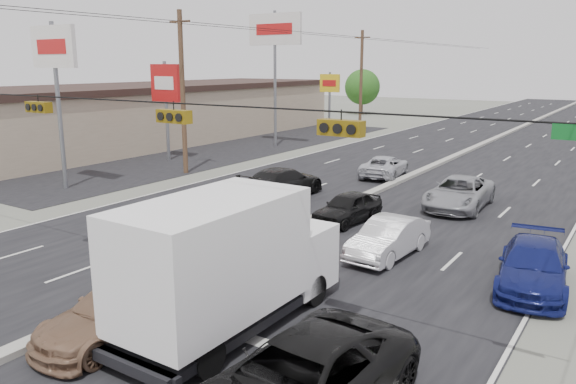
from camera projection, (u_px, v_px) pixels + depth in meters
name	position (u px, v px, depth m)	size (l,w,h in m)	color
ground	(146.00, 296.00, 16.89)	(200.00, 200.00, 0.00)	#606356
road_surface	(453.00, 158.00, 41.35)	(20.00, 160.00, 0.02)	black
center_median	(453.00, 157.00, 41.33)	(0.50, 160.00, 0.20)	gray
strip_mall	(152.00, 115.00, 50.65)	(12.00, 42.00, 4.60)	tan
parking_lot	(230.00, 148.00, 46.36)	(10.00, 42.00, 0.02)	black
utility_pole_left_b	(183.00, 92.00, 34.66)	(1.60, 0.30, 10.00)	#422D1E
utility_pole_left_c	(361.00, 82.00, 55.05)	(1.60, 0.30, 10.00)	#422D1E
traffic_signals	(171.00, 115.00, 14.92)	(25.00, 0.30, 0.54)	black
pole_sign_near	(55.00, 60.00, 29.86)	(3.50, 0.25, 9.00)	slate
pole_sign_mid	(166.00, 89.00, 39.51)	(2.60, 0.25, 7.00)	slate
pole_sign_billboard	(275.00, 38.00, 45.49)	(5.00, 0.25, 11.00)	slate
pole_sign_far	(330.00, 88.00, 57.07)	(2.20, 0.25, 6.00)	slate
tree_left_far	(362.00, 87.00, 76.74)	(4.80, 4.80, 6.12)	#382619
box_truck	(229.00, 262.00, 14.37)	(2.58, 7.15, 3.62)	black
tan_sedan	(122.00, 311.00, 14.24)	(1.95, 4.79, 1.39)	brown
red_sedan	(255.00, 250.00, 18.97)	(1.42, 4.09, 1.35)	#AE0A13
black_suv	(301.00, 383.00, 10.81)	(2.65, 5.76, 1.60)	black
queue_car_a	(347.00, 208.00, 24.49)	(1.57, 3.91, 1.33)	black
queue_car_b	(388.00, 238.00, 20.16)	(1.46, 4.19, 1.38)	silver
queue_car_c	(459.00, 193.00, 26.93)	(2.47, 5.36, 1.49)	gray
queue_car_d	(533.00, 267.00, 17.30)	(1.99, 4.89, 1.42)	navy
oncoming_near	(283.00, 183.00, 29.08)	(2.21, 5.43, 1.57)	black
oncoming_far	(385.00, 167.00, 34.46)	(2.17, 4.70, 1.31)	#B4B5BC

